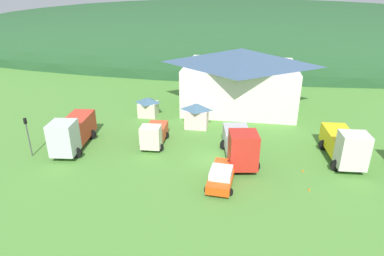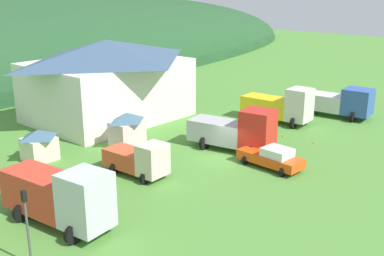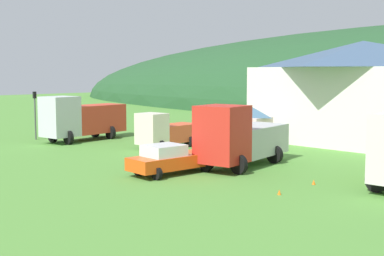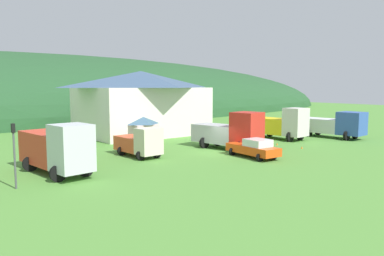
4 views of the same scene
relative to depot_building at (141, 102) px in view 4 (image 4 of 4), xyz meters
name	(u,v)px [view 4 (image 4 of 4)]	position (x,y,z in m)	size (l,w,h in m)	color
ground_plane	(213,153)	(-1.93, -16.14, -4.15)	(200.00, 200.00, 0.00)	#518C38
forested_hill_backdrop	(33,115)	(-1.93, 41.74, -4.15)	(178.58, 60.00, 25.73)	#234C28
depot_building	(141,102)	(0.00, 0.00, 0.00)	(15.53, 12.18, 8.05)	white
play_shed_cream	(71,136)	(-11.32, -5.49, -2.87)	(2.45, 2.31, 2.49)	beige
play_shed_pink	(143,131)	(-4.61, -8.19, -2.61)	(2.82, 2.17, 2.99)	beige
tow_truck_silver	(57,148)	(-16.17, -15.85, -2.27)	(3.60, 7.53, 3.69)	silver
light_truck_cream	(140,143)	(-8.25, -13.72, -2.88)	(2.64, 5.14, 2.66)	beige
crane_truck_red	(231,131)	(0.70, -15.87, -2.35)	(3.97, 7.53, 3.74)	red
flatbed_truck_yellow	(281,124)	(10.35, -14.16, -2.39)	(3.48, 7.15, 3.72)	silver
box_truck_blue	(335,124)	(16.27, -17.37, -2.53)	(3.74, 8.10, 3.20)	#3356AD
service_pickup_orange	(254,148)	(-0.62, -20.03, -3.32)	(2.55, 5.18, 1.66)	#EB4C14
traffic_light_west	(14,149)	(-19.49, -18.09, -1.69)	(0.20, 0.32, 3.98)	#4C4C51
traffic_cone_near_pickup	(277,145)	(6.44, -16.80, -4.15)	(0.36, 0.36, 0.51)	orange
traffic_cone_mid_row	(302,149)	(6.56, -19.82, -4.15)	(0.36, 0.36, 0.49)	orange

